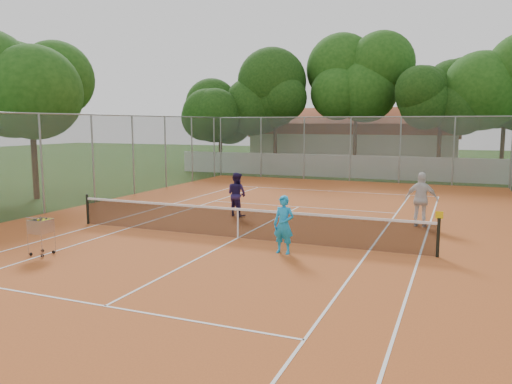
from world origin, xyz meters
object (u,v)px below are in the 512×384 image
at_px(tennis_net, 238,223).
at_px(player_near, 284,225).
at_px(ball_hopper, 41,236).
at_px(clubhouse, 356,140).
at_px(player_far_left, 237,194).
at_px(player_far_right, 421,200).

bearing_deg(tennis_net, player_near, -31.73).
relative_size(tennis_net, ball_hopper, 10.80).
xyz_separation_m(clubhouse, player_near, (3.94, -30.20, -1.37)).
height_order(tennis_net, player_near, player_near).
height_order(player_far_left, player_far_right, player_far_right).
bearing_deg(player_near, tennis_net, 152.98).
height_order(clubhouse, ball_hopper, clubhouse).
bearing_deg(ball_hopper, clubhouse, 80.03).
height_order(player_near, player_far_left, player_far_left).
xyz_separation_m(player_near, player_far_left, (-3.56, 4.67, 0.04)).
bearing_deg(player_far_left, ball_hopper, 89.86).
bearing_deg(player_far_right, ball_hopper, 46.91).
bearing_deg(clubhouse, player_near, -82.57).
bearing_deg(tennis_net, player_far_right, 38.10).
bearing_deg(ball_hopper, player_far_left, 64.93).
height_order(player_near, ball_hopper, player_near).
distance_m(tennis_net, player_near, 2.30).
distance_m(tennis_net, player_far_left, 3.84).
distance_m(player_far_left, player_far_right, 6.84).
height_order(clubhouse, player_far_left, clubhouse).
bearing_deg(ball_hopper, tennis_net, 37.22).
relative_size(tennis_net, player_near, 7.30).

